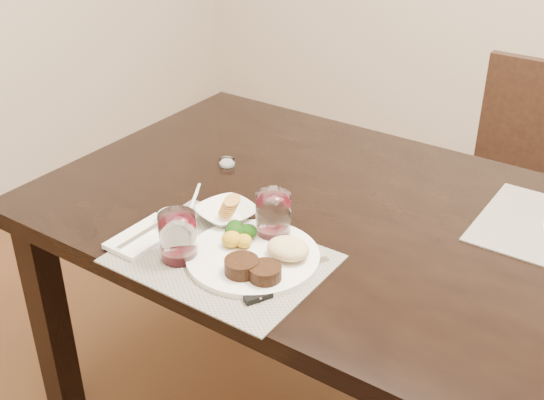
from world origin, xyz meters
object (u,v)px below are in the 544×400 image
Objects in this scene: cracker_bowl at (227,213)px; wine_glass_near at (273,218)px; chair_far at (523,179)px; steak_knife at (276,287)px; dinner_plate at (257,255)px.

wine_glass_near is (0.14, 0.00, 0.03)m from cracker_bowl.
cracker_bowl is (-0.43, -1.14, 0.27)m from chair_far.
steak_knife is 2.13× the size of wine_glass_near.
dinner_plate is at bearing 173.38° from steak_knife.
chair_far is at bearing 67.30° from dinner_plate.
wine_glass_near is (-0.12, 0.17, 0.05)m from steak_knife.
dinner_plate is 0.20m from cracker_bowl.
cracker_bowl reaches higher than steak_knife.
dinner_plate is 2.62× the size of wine_glass_near.
wine_glass_near is at bearing 0.00° from cracker_bowl.
chair_far is 1.34m from steak_knife.
dinner_plate is 1.23× the size of steak_knife.
dinner_plate is 0.12m from wine_glass_near.
wine_glass_near is (-0.29, -1.14, 0.30)m from chair_far.
chair_far reaches higher than wine_glass_near.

